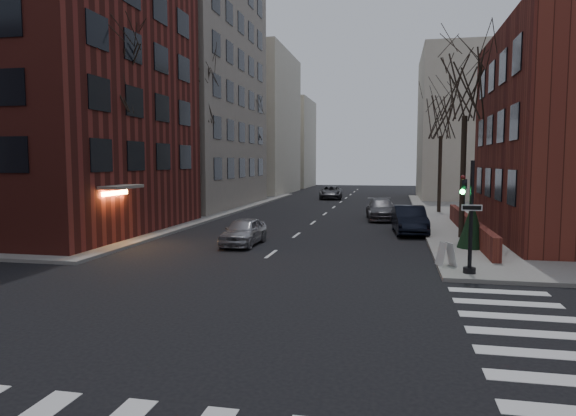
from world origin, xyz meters
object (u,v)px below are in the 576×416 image
object	(u,v)px
tree_left_b	(199,96)
parked_sedan	(409,220)
streetlamp_far	(262,160)
tree_right_a	(466,85)
traffic_signal	(469,224)
tree_left_a	(110,75)
tree_left_c	(251,122)
car_lane_gray	(381,209)
car_lane_silver	(244,231)
sandwich_board	(446,254)
tree_right_b	(441,117)
streetlamp_near	(186,160)
evergreen_shrub	(472,224)
car_lane_far	(331,192)

from	to	relation	value
tree_left_b	parked_sedan	bearing A→B (deg)	-21.82
streetlamp_far	tree_right_a	bearing A→B (deg)	-54.69
traffic_signal	tree_left_a	world-z (taller)	tree_left_a
traffic_signal	tree_right_a	world-z (taller)	tree_right_a
tree_right_a	parked_sedan	world-z (taller)	tree_right_a
tree_left_b	tree_left_c	world-z (taller)	tree_left_b
car_lane_gray	car_lane_silver	bearing A→B (deg)	-122.51
car_lane_gray	tree_left_b	bearing A→B (deg)	177.74
streetlamp_far	sandwich_board	size ratio (longest dim) A/B	6.91
streetlamp_far	sandwich_board	world-z (taller)	streetlamp_far
tree_right_b	streetlamp_near	size ratio (longest dim) A/B	1.46
evergreen_shrub	traffic_signal	bearing A→B (deg)	-99.16
tree_right_b	traffic_signal	bearing A→B (deg)	-92.15
parked_sedan	tree_right_b	bearing A→B (deg)	72.57
traffic_signal	tree_left_c	world-z (taller)	tree_left_c
tree_left_a	sandwich_board	xyz separation A→B (m)	(16.10, -3.85, -7.87)
tree_right_a	car_lane_far	bearing A→B (deg)	109.99
tree_right_a	car_lane_gray	size ratio (longest dim) A/B	1.93
tree_left_b	tree_left_c	bearing A→B (deg)	90.00
streetlamp_near	car_lane_far	bearing A→B (deg)	74.64
tree_left_b	sandwich_board	distance (m)	24.07
traffic_signal	streetlamp_near	size ratio (longest dim) A/B	0.64
evergreen_shrub	tree_right_a	bearing A→B (deg)	90.94
tree_left_c	evergreen_shrub	world-z (taller)	tree_left_c
tree_left_a	tree_left_b	world-z (taller)	tree_left_b
streetlamp_far	sandwich_board	distance (m)	35.60
streetlamp_near	streetlamp_far	size ratio (longest dim) A/B	1.00
sandwich_board	evergreen_shrub	bearing A→B (deg)	47.06
tree_left_a	tree_right_b	size ratio (longest dim) A/B	1.12
streetlamp_far	parked_sedan	xyz separation A→B (m)	(14.40, -22.01, -3.44)
car_lane_silver	sandwich_board	world-z (taller)	car_lane_silver
car_lane_far	streetlamp_far	bearing A→B (deg)	-150.98
tree_right_a	tree_left_c	bearing A→B (deg)	128.66
tree_left_b	sandwich_board	bearing A→B (deg)	-44.54
tree_left_c	tree_right_a	distance (m)	28.17
car_lane_gray	car_lane_far	world-z (taller)	car_lane_gray
traffic_signal	tree_left_b	world-z (taller)	tree_left_b
traffic_signal	tree_right_b	world-z (taller)	tree_right_b
traffic_signal	tree_right_a	size ratio (longest dim) A/B	0.41
tree_left_c	car_lane_gray	size ratio (longest dim) A/B	1.93
sandwich_board	streetlamp_far	bearing A→B (deg)	91.97
streetlamp_far	car_lane_far	xyz separation A→B (m)	(6.69, 4.35, -3.52)
sandwich_board	tree_right_b	bearing A→B (deg)	62.09
tree_right_a	parked_sedan	bearing A→B (deg)	142.52
tree_right_b	tree_left_b	bearing A→B (deg)	-161.18
tree_left_c	tree_right_a	xyz separation A→B (m)	(17.60, -22.00, 0.00)
traffic_signal	car_lane_silver	distance (m)	11.21
parked_sedan	tree_left_a	bearing A→B (deg)	-163.43
traffic_signal	streetlamp_near	world-z (taller)	streetlamp_near
traffic_signal	car_lane_silver	world-z (taller)	traffic_signal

